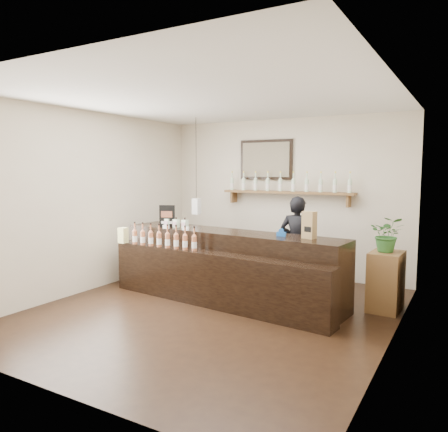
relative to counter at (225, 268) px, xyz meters
name	(u,v)px	position (x,y,z in m)	size (l,w,h in m)	color
ground	(212,311)	(0.13, -0.57, -0.47)	(5.00, 5.00, 0.00)	black
room_shell	(212,185)	(0.13, -0.57, 1.24)	(5.00, 5.00, 5.00)	beige
back_wall_decor	(273,177)	(-0.03, 1.81, 1.29)	(2.66, 0.96, 1.69)	brown
counter	(225,268)	(0.00, 0.00, 0.00)	(3.60, 1.30, 1.16)	black
promo_sign	(167,216)	(-1.09, 0.07, 0.70)	(0.24, 0.11, 0.35)	black
paper_bag	(309,225)	(1.24, 0.07, 0.71)	(0.19, 0.16, 0.36)	olive
tape_dispenser	(281,233)	(0.85, 0.06, 0.57)	(0.13, 0.06, 0.11)	#1751A3
side_cabinet	(386,281)	(2.13, 0.65, -0.07)	(0.43, 0.57, 0.80)	brown
potted_plant	(388,234)	(2.13, 0.65, 0.57)	(0.43, 0.37, 0.48)	#2C6227
shopkeeper	(297,237)	(0.74, 0.98, 0.38)	(0.61, 0.40, 1.69)	black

